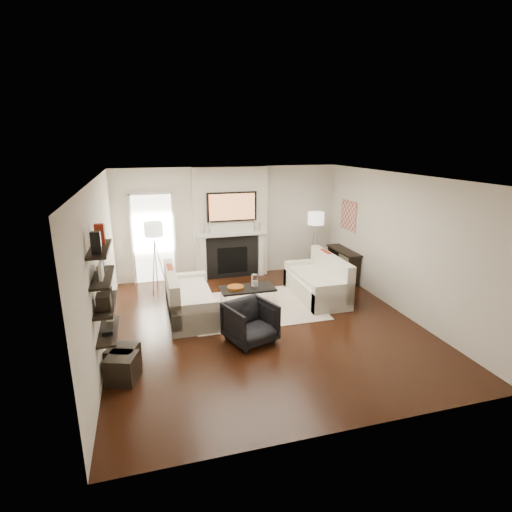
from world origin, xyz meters
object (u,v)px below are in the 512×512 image
object	(u,v)px
loveseat_left_base	(191,305)
armchair	(250,321)
coffee_table	(248,289)
ottoman_near	(123,359)
loveseat_right_base	(316,288)
lamp_left_shade	(153,229)
lamp_right_shade	(316,218)

from	to	relation	value
loveseat_left_base	armchair	bearing A→B (deg)	-57.15
coffee_table	ottoman_near	bearing A→B (deg)	-142.28
loveseat_left_base	coffee_table	world-z (taller)	same
armchair	ottoman_near	xyz separation A→B (m)	(-2.04, -0.40, -0.18)
loveseat_right_base	coffee_table	distance (m)	1.58
lamp_left_shade	ottoman_near	distance (m)	3.47
lamp_left_shade	armchair	bearing A→B (deg)	-62.90
coffee_table	armchair	size ratio (longest dim) A/B	1.45
loveseat_left_base	lamp_left_shade	xyz separation A→B (m)	(-0.57, 1.46, 1.24)
coffee_table	lamp_right_shade	distance (m)	2.87
armchair	ottoman_near	distance (m)	2.09
loveseat_right_base	lamp_left_shade	xyz separation A→B (m)	(-3.30, 1.25, 1.24)
coffee_table	lamp_right_shade	size ratio (longest dim) A/B	2.75
loveseat_right_base	lamp_right_shade	size ratio (longest dim) A/B	4.50
coffee_table	lamp_left_shade	distance (m)	2.44
loveseat_right_base	armchair	xyz separation A→B (m)	(-1.88, -1.53, 0.17)
loveseat_right_base	lamp_left_shade	distance (m)	3.74
ottoman_near	armchair	bearing A→B (deg)	11.10
loveseat_right_base	lamp_left_shade	bearing A→B (deg)	159.34
loveseat_right_base	coffee_table	size ratio (longest dim) A/B	1.64
ottoman_near	loveseat_left_base	bearing A→B (deg)	55.38
loveseat_left_base	lamp_left_shade	bearing A→B (deg)	111.32
loveseat_right_base	armchair	size ratio (longest dim) A/B	2.37
loveseat_right_base	armchair	world-z (taller)	armchair
armchair	lamp_right_shade	xyz separation A→B (m)	(2.48, 3.00, 1.07)
lamp_left_shade	loveseat_left_base	bearing A→B (deg)	-68.68
armchair	lamp_right_shade	world-z (taller)	lamp_right_shade
coffee_table	lamp_right_shade	xyz separation A→B (m)	(2.16, 1.57, 1.05)
lamp_right_shade	loveseat_right_base	bearing A→B (deg)	-112.16
loveseat_left_base	armchair	size ratio (longest dim) A/B	2.37
loveseat_right_base	ottoman_near	size ratio (longest dim) A/B	4.50
loveseat_right_base	armchair	bearing A→B (deg)	-140.82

